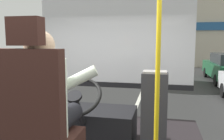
{
  "coord_description": "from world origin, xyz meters",
  "views": [
    {
      "loc": [
        0.77,
        -2.03,
        2.07
      ],
      "look_at": [
        0.08,
        1.09,
        1.67
      ],
      "focal_mm": 36.74,
      "sensor_mm": 36.0,
      "label": 1
    }
  ],
  "objects_px": {
    "bus_driver": "(45,98)",
    "steering_console": "(90,123)",
    "fare_box": "(154,112)",
    "driver_seat": "(39,129)",
    "handrail_pole": "(158,70)"
  },
  "relations": [
    {
      "from": "bus_driver",
      "to": "steering_console",
      "type": "height_order",
      "value": "bus_driver"
    },
    {
      "from": "bus_driver",
      "to": "fare_box",
      "type": "relative_size",
      "value": 0.87
    },
    {
      "from": "steering_console",
      "to": "fare_box",
      "type": "distance_m",
      "value": 0.82
    },
    {
      "from": "driver_seat",
      "to": "handrail_pole",
      "type": "xyz_separation_m",
      "value": [
        0.81,
        0.7,
        0.36
      ]
    },
    {
      "from": "steering_console",
      "to": "handrail_pole",
      "type": "height_order",
      "value": "handrail_pole"
    },
    {
      "from": "driver_seat",
      "to": "handrail_pole",
      "type": "relative_size",
      "value": 0.71
    },
    {
      "from": "driver_seat",
      "to": "bus_driver",
      "type": "height_order",
      "value": "driver_seat"
    },
    {
      "from": "bus_driver",
      "to": "fare_box",
      "type": "bearing_deg",
      "value": 50.52
    },
    {
      "from": "driver_seat",
      "to": "fare_box",
      "type": "xyz_separation_m",
      "value": [
        0.78,
        1.05,
        -0.15
      ]
    },
    {
      "from": "fare_box",
      "to": "steering_console",
      "type": "bearing_deg",
      "value": 171.65
    },
    {
      "from": "steering_console",
      "to": "fare_box",
      "type": "height_order",
      "value": "fare_box"
    },
    {
      "from": "fare_box",
      "to": "driver_seat",
      "type": "bearing_deg",
      "value": -126.6
    },
    {
      "from": "steering_console",
      "to": "handrail_pole",
      "type": "distance_m",
      "value": 1.19
    },
    {
      "from": "handrail_pole",
      "to": "fare_box",
      "type": "relative_size",
      "value": 2.12
    },
    {
      "from": "handrail_pole",
      "to": "fare_box",
      "type": "distance_m",
      "value": 0.62
    }
  ]
}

